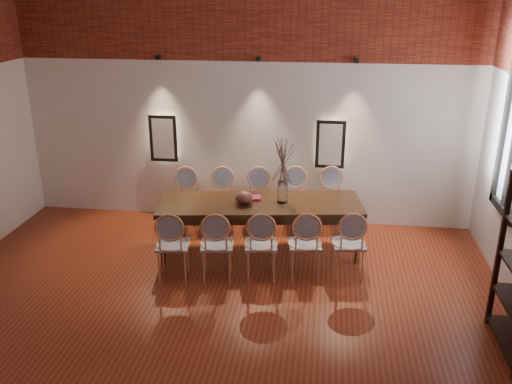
# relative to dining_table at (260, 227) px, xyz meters

# --- Properties ---
(floor) EXTENTS (7.00, 7.00, 0.02)m
(floor) POSITION_rel_dining_table_xyz_m (-0.37, -2.32, -0.39)
(floor) COLOR maroon
(floor) RESTS_ON ground
(wall_back) EXTENTS (7.00, 0.10, 4.00)m
(wall_back) POSITION_rel_dining_table_xyz_m (-0.37, 1.23, 1.62)
(wall_back) COLOR silver
(wall_back) RESTS_ON ground
(brick_band_back) EXTENTS (7.00, 0.02, 1.50)m
(brick_band_back) POSITION_rel_dining_table_xyz_m (-0.37, 1.16, 2.88)
(brick_band_back) COLOR maroon
(brick_band_back) RESTS_ON ground
(niche_left) EXTENTS (0.36, 0.06, 0.66)m
(niche_left) POSITION_rel_dining_table_xyz_m (-1.67, 1.13, 0.93)
(niche_left) COLOR #FFEAC6
(niche_left) RESTS_ON wall_back
(niche_right) EXTENTS (0.36, 0.06, 0.66)m
(niche_right) POSITION_rel_dining_table_xyz_m (0.93, 1.13, 0.93)
(niche_right) COLOR #FFEAC6
(niche_right) RESTS_ON wall_back
(spot_fixture_left) EXTENTS (0.08, 0.10, 0.08)m
(spot_fixture_left) POSITION_rel_dining_table_xyz_m (-1.67, 1.10, 2.17)
(spot_fixture_left) COLOR black
(spot_fixture_left) RESTS_ON wall_back
(spot_fixture_mid) EXTENTS (0.08, 0.10, 0.08)m
(spot_fixture_mid) POSITION_rel_dining_table_xyz_m (-0.17, 1.10, 2.17)
(spot_fixture_mid) COLOR black
(spot_fixture_mid) RESTS_ON wall_back
(spot_fixture_right) EXTENTS (0.08, 0.10, 0.08)m
(spot_fixture_right) POSITION_rel_dining_table_xyz_m (1.23, 1.10, 2.17)
(spot_fixture_right) COLOR black
(spot_fixture_right) RESTS_ON wall_back
(dining_table) EXTENTS (2.89, 1.29, 0.75)m
(dining_table) POSITION_rel_dining_table_xyz_m (0.00, 0.00, 0.00)
(dining_table) COLOR #311B0C
(dining_table) RESTS_ON floor
(chair_near_a) EXTENTS (0.50, 0.50, 0.94)m
(chair_near_a) POSITION_rel_dining_table_xyz_m (-1.00, -0.88, 0.09)
(chair_near_a) COLOR tan
(chair_near_a) RESTS_ON floor
(chair_near_b) EXTENTS (0.50, 0.50, 0.94)m
(chair_near_b) POSITION_rel_dining_table_xyz_m (-0.45, -0.80, 0.09)
(chair_near_b) COLOR tan
(chair_near_b) RESTS_ON floor
(chair_near_c) EXTENTS (0.50, 0.50, 0.94)m
(chair_near_c) POSITION_rel_dining_table_xyz_m (0.10, -0.72, 0.09)
(chair_near_c) COLOR tan
(chair_near_c) RESTS_ON floor
(chair_near_d) EXTENTS (0.50, 0.50, 0.94)m
(chair_near_d) POSITION_rel_dining_table_xyz_m (0.66, -0.64, 0.09)
(chair_near_d) COLOR tan
(chair_near_d) RESTS_ON floor
(chair_near_e) EXTENTS (0.50, 0.50, 0.94)m
(chair_near_e) POSITION_rel_dining_table_xyz_m (1.21, -0.56, 0.09)
(chair_near_e) COLOR tan
(chair_near_e) RESTS_ON floor
(chair_far_a) EXTENTS (0.50, 0.50, 0.94)m
(chair_far_a) POSITION_rel_dining_table_xyz_m (-1.21, 0.56, 0.09)
(chair_far_a) COLOR tan
(chair_far_a) RESTS_ON floor
(chair_far_b) EXTENTS (0.50, 0.50, 0.94)m
(chair_far_b) POSITION_rel_dining_table_xyz_m (-0.66, 0.64, 0.09)
(chair_far_b) COLOR tan
(chair_far_b) RESTS_ON floor
(chair_far_c) EXTENTS (0.50, 0.50, 0.94)m
(chair_far_c) POSITION_rel_dining_table_xyz_m (-0.10, 0.72, 0.09)
(chair_far_c) COLOR tan
(chair_far_c) RESTS_ON floor
(chair_far_d) EXTENTS (0.50, 0.50, 0.94)m
(chair_far_d) POSITION_rel_dining_table_xyz_m (0.45, 0.80, 0.09)
(chair_far_d) COLOR tan
(chair_far_d) RESTS_ON floor
(chair_far_e) EXTENTS (0.50, 0.50, 0.94)m
(chair_far_e) POSITION_rel_dining_table_xyz_m (1.00, 0.88, 0.09)
(chair_far_e) COLOR tan
(chair_far_e) RESTS_ON floor
(vase) EXTENTS (0.14, 0.14, 0.30)m
(vase) POSITION_rel_dining_table_xyz_m (0.31, 0.04, 0.53)
(vase) COLOR silver
(vase) RESTS_ON dining_table
(dried_branches) EXTENTS (0.50, 0.50, 0.70)m
(dried_branches) POSITION_rel_dining_table_xyz_m (0.31, 0.04, 0.98)
(dried_branches) COLOR #4E3D32
(dried_branches) RESTS_ON vase
(bowl) EXTENTS (0.24, 0.24, 0.18)m
(bowl) POSITION_rel_dining_table_xyz_m (-0.21, -0.08, 0.46)
(bowl) COLOR #592C20
(bowl) RESTS_ON dining_table
(book) EXTENTS (0.28, 0.22, 0.03)m
(book) POSITION_rel_dining_table_xyz_m (-0.14, 0.11, 0.39)
(book) COLOR #96174F
(book) RESTS_ON dining_table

